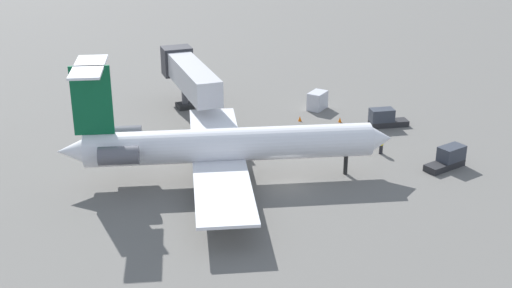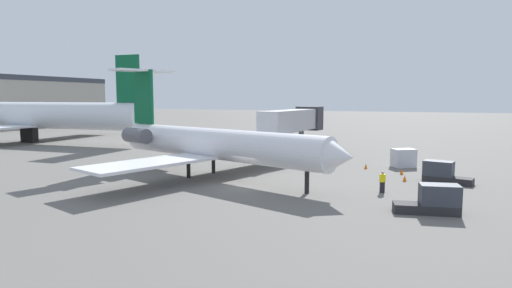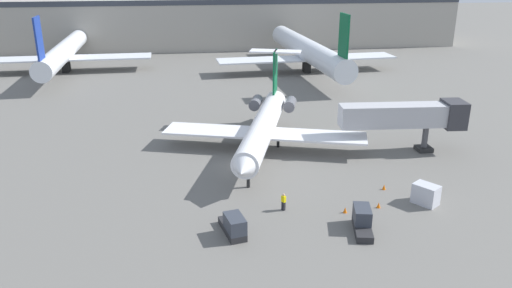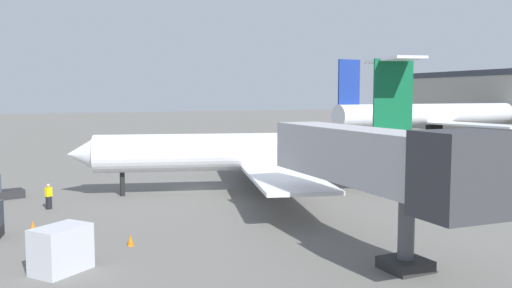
{
  "view_description": "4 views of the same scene",
  "coord_description": "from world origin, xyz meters",
  "px_view_note": "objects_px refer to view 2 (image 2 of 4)",
  "views": [
    {
      "loc": [
        -46.74,
        22.72,
        24.61
      ],
      "look_at": [
        3.65,
        1.16,
        2.44
      ],
      "focal_mm": 47.78,
      "sensor_mm": 36.0,
      "label": 1
    },
    {
      "loc": [
        -31.64,
        -14.9,
        7.42
      ],
      "look_at": [
        2.84,
        -0.03,
        3.31
      ],
      "focal_mm": 30.01,
      "sensor_mm": 36.0,
      "label": 2
    },
    {
      "loc": [
        -5.65,
        -51.7,
        22.0
      ],
      "look_at": [
        1.34,
        0.0,
        2.55
      ],
      "focal_mm": 35.17,
      "sensor_mm": 36.0,
      "label": 3
    },
    {
      "loc": [
        39.41,
        -13.52,
        7.46
      ],
      "look_at": [
        0.76,
        4.91,
        3.54
      ],
      "focal_mm": 37.42,
      "sensor_mm": 36.0,
      "label": 4
    }
  ],
  "objects_px": {
    "baggage_tug_lead": "(442,173)",
    "traffic_cone_near": "(366,166)",
    "traffic_cone_far": "(402,172)",
    "regional_jet": "(209,142)",
    "jet_bridge": "(295,121)",
    "ground_crew_marshaller": "(382,182)",
    "parked_airliner_west_mid": "(29,116)",
    "cargo_container_uld": "(403,158)",
    "traffic_cone_mid": "(405,178)",
    "baggage_tug_trailing": "(434,201)"
  },
  "relations": [
    {
      "from": "jet_bridge",
      "to": "traffic_cone_mid",
      "type": "distance_m",
      "value": 19.09
    },
    {
      "from": "baggage_tug_trailing",
      "to": "traffic_cone_mid",
      "type": "bearing_deg",
      "value": 13.44
    },
    {
      "from": "parked_airliner_west_mid",
      "to": "traffic_cone_mid",
      "type": "bearing_deg",
      "value": -99.78
    },
    {
      "from": "traffic_cone_near",
      "to": "traffic_cone_mid",
      "type": "xyz_separation_m",
      "value": [
        -5.37,
        -4.23,
        0.0
      ]
    },
    {
      "from": "jet_bridge",
      "to": "cargo_container_uld",
      "type": "relative_size",
      "value": 5.44
    },
    {
      "from": "jet_bridge",
      "to": "regional_jet",
      "type": "bearing_deg",
      "value": 170.65
    },
    {
      "from": "regional_jet",
      "to": "traffic_cone_mid",
      "type": "xyz_separation_m",
      "value": [
        4.99,
        -16.98,
        -2.96
      ]
    },
    {
      "from": "traffic_cone_far",
      "to": "traffic_cone_mid",
      "type": "bearing_deg",
      "value": -171.12
    },
    {
      "from": "regional_jet",
      "to": "traffic_cone_far",
      "type": "xyz_separation_m",
      "value": [
        8.4,
        -16.44,
        -2.96
      ]
    },
    {
      "from": "ground_crew_marshaller",
      "to": "jet_bridge",
      "type": "bearing_deg",
      "value": 36.22
    },
    {
      "from": "traffic_cone_mid",
      "to": "traffic_cone_far",
      "type": "height_order",
      "value": "same"
    },
    {
      "from": "jet_bridge",
      "to": "baggage_tug_lead",
      "type": "height_order",
      "value": "jet_bridge"
    },
    {
      "from": "baggage_tug_lead",
      "to": "traffic_cone_near",
      "type": "xyz_separation_m",
      "value": [
        4.83,
        7.3,
        -0.56
      ]
    },
    {
      "from": "traffic_cone_mid",
      "to": "traffic_cone_far",
      "type": "bearing_deg",
      "value": 8.88
    },
    {
      "from": "baggage_tug_lead",
      "to": "baggage_tug_trailing",
      "type": "bearing_deg",
      "value": 177.12
    },
    {
      "from": "baggage_tug_trailing",
      "to": "traffic_cone_far",
      "type": "relative_size",
      "value": 7.65
    },
    {
      "from": "baggage_tug_lead",
      "to": "traffic_cone_far",
      "type": "bearing_deg",
      "value": 51.39
    },
    {
      "from": "traffic_cone_mid",
      "to": "parked_airliner_west_mid",
      "type": "bearing_deg",
      "value": 80.22
    },
    {
      "from": "jet_bridge",
      "to": "traffic_cone_near",
      "type": "distance_m",
      "value": 12.7
    },
    {
      "from": "jet_bridge",
      "to": "traffic_cone_far",
      "type": "relative_size",
      "value": 27.26
    },
    {
      "from": "traffic_cone_far",
      "to": "ground_crew_marshaller",
      "type": "bearing_deg",
      "value": 175.31
    },
    {
      "from": "parked_airliner_west_mid",
      "to": "regional_jet",
      "type": "bearing_deg",
      "value": -109.72
    },
    {
      "from": "jet_bridge",
      "to": "ground_crew_marshaller",
      "type": "distance_m",
      "value": 22.13
    },
    {
      "from": "jet_bridge",
      "to": "parked_airliner_west_mid",
      "type": "distance_m",
      "value": 45.39
    },
    {
      "from": "baggage_tug_lead",
      "to": "traffic_cone_mid",
      "type": "height_order",
      "value": "baggage_tug_lead"
    },
    {
      "from": "cargo_container_uld",
      "to": "parked_airliner_west_mid",
      "type": "distance_m",
      "value": 58.92
    },
    {
      "from": "baggage_tug_trailing",
      "to": "regional_jet",
      "type": "bearing_deg",
      "value": 74.24
    },
    {
      "from": "cargo_container_uld",
      "to": "traffic_cone_mid",
      "type": "height_order",
      "value": "cargo_container_uld"
    },
    {
      "from": "ground_crew_marshaller",
      "to": "traffic_cone_near",
      "type": "xyz_separation_m",
      "value": [
        10.89,
        2.97,
        -0.58
      ]
    },
    {
      "from": "jet_bridge",
      "to": "traffic_cone_near",
      "type": "height_order",
      "value": "jet_bridge"
    },
    {
      "from": "regional_jet",
      "to": "ground_crew_marshaller",
      "type": "xyz_separation_m",
      "value": [
        -0.53,
        -15.71,
        -2.38
      ]
    },
    {
      "from": "baggage_tug_trailing",
      "to": "parked_airliner_west_mid",
      "type": "height_order",
      "value": "parked_airliner_west_mid"
    },
    {
      "from": "traffic_cone_far",
      "to": "parked_airliner_west_mid",
      "type": "xyz_separation_m",
      "value": [
        6.85,
        58.99,
        4.14
      ]
    },
    {
      "from": "traffic_cone_near",
      "to": "parked_airliner_west_mid",
      "type": "bearing_deg",
      "value": 84.95
    },
    {
      "from": "jet_bridge",
      "to": "ground_crew_marshaller",
      "type": "relative_size",
      "value": 8.87
    },
    {
      "from": "traffic_cone_mid",
      "to": "parked_airliner_west_mid",
      "type": "xyz_separation_m",
      "value": [
        10.26,
        59.52,
        4.14
      ]
    },
    {
      "from": "baggage_tug_lead",
      "to": "traffic_cone_near",
      "type": "height_order",
      "value": "baggage_tug_lead"
    },
    {
      "from": "regional_jet",
      "to": "traffic_cone_mid",
      "type": "distance_m",
      "value": 17.94
    },
    {
      "from": "baggage_tug_lead",
      "to": "traffic_cone_near",
      "type": "distance_m",
      "value": 8.77
    },
    {
      "from": "traffic_cone_mid",
      "to": "cargo_container_uld",
      "type": "bearing_deg",
      "value": 5.25
    },
    {
      "from": "regional_jet",
      "to": "jet_bridge",
      "type": "bearing_deg",
      "value": -9.35
    },
    {
      "from": "baggage_tug_trailing",
      "to": "traffic_cone_mid",
      "type": "distance_m",
      "value": 10.8
    },
    {
      "from": "regional_jet",
      "to": "ground_crew_marshaller",
      "type": "relative_size",
      "value": 16.35
    },
    {
      "from": "regional_jet",
      "to": "parked_airliner_west_mid",
      "type": "distance_m",
      "value": 45.21
    },
    {
      "from": "baggage_tug_lead",
      "to": "cargo_container_uld",
      "type": "bearing_deg",
      "value": 26.79
    },
    {
      "from": "ground_crew_marshaller",
      "to": "baggage_tug_trailing",
      "type": "distance_m",
      "value": 6.24
    },
    {
      "from": "traffic_cone_mid",
      "to": "baggage_tug_lead",
      "type": "bearing_deg",
      "value": -80.06
    },
    {
      "from": "traffic_cone_near",
      "to": "jet_bridge",
      "type": "bearing_deg",
      "value": 55.9
    },
    {
      "from": "cargo_container_uld",
      "to": "traffic_cone_mid",
      "type": "distance_m",
      "value": 8.14
    },
    {
      "from": "traffic_cone_far",
      "to": "parked_airliner_west_mid",
      "type": "relative_size",
      "value": 0.01
    }
  ]
}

